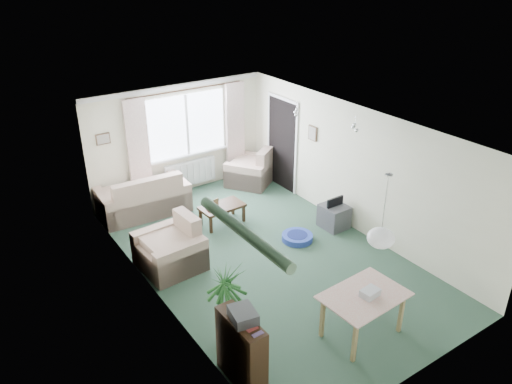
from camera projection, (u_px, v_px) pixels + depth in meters
ground at (266, 257)px, 8.74m from camera, size 6.50×6.50×0.00m
window at (186, 125)px, 10.59m from camera, size 1.80×0.03×1.30m
curtain_rod at (186, 90)px, 10.19m from camera, size 2.60×0.03×0.03m
curtain_left at (138, 147)px, 10.03m from camera, size 0.45×0.08×2.00m
curtain_right at (235, 127)px, 11.19m from camera, size 0.45×0.08×2.00m
radiator at (190, 173)px, 11.04m from camera, size 1.20×0.10×0.55m
doorway at (282, 144)px, 10.94m from camera, size 0.03×0.95×2.00m
pendant_lamp at (381, 238)px, 6.48m from camera, size 0.36×0.36×0.36m
tinsel_garland at (243, 232)px, 5.06m from camera, size 1.60×1.60×0.12m
bauble_cluster_a at (296, 110)px, 9.09m from camera, size 0.20×0.20×0.20m
bauble_cluster_b at (355, 124)px, 8.35m from camera, size 0.20×0.20×0.20m
wall_picture_back at (103, 139)px, 9.66m from camera, size 0.28×0.03×0.22m
wall_picture_right at (313, 133)px, 9.95m from camera, size 0.03×0.24×0.30m
sofa at (143, 193)px, 10.04m from camera, size 1.80×1.02×0.88m
armchair_corner at (250, 166)px, 11.32m from camera, size 1.30×1.29×0.85m
armchair_left at (169, 244)px, 8.29m from camera, size 1.00×1.05×0.89m
coffee_table at (222, 214)px, 9.74m from camera, size 0.88×0.51×0.39m
photo_frame at (216, 202)px, 9.61m from camera, size 0.12×0.05×0.16m
bookshelf at (241, 351)px, 6.05m from camera, size 0.27×0.78×0.95m
hifi_box at (243, 315)px, 5.81m from camera, size 0.34×0.39×0.14m
houseplant at (228, 308)px, 6.55m from camera, size 0.55×0.55×1.25m
dining_table at (362, 315)px, 6.87m from camera, size 1.07×0.75×0.65m
gift_box at (370, 293)px, 6.68m from camera, size 0.27×0.20×0.12m
tv_cube at (334, 216)px, 9.60m from camera, size 0.47×0.51×0.46m
pet_bed at (297, 237)px, 9.23m from camera, size 0.71×0.71×0.11m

